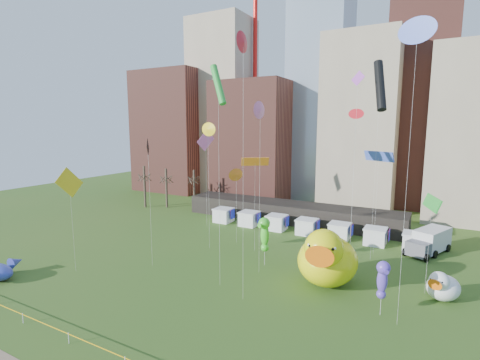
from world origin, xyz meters
The scene contains 25 objects.
skyline centered at (2.25, 61.06, 21.44)m, with size 101.00×23.00×68.00m.
pavilion centered at (-4.00, 42.00, 1.60)m, with size 38.00×6.00×3.20m, color black.
vendor_tents centered at (1.02, 36.00, 1.11)m, with size 33.24×2.80×2.40m.
bare_trees centered at (-30.17, 40.54, 4.01)m, with size 8.44×6.44×8.50m.
caution_tape centered at (0.00, 0.00, 0.68)m, with size 50.00×0.06×0.90m.
big_duck centered at (8.55, 19.64, 3.01)m, with size 6.79×8.76×6.56m.
small_duck centered at (19.19, 21.81, 1.41)m, with size 3.98×4.40×3.07m.
seahorse_green centered at (0.53, 21.57, 4.17)m, with size 1.58×1.89×5.90m.
seahorse_purple centered at (14.43, 15.99, 3.60)m, with size 1.53×1.71×5.05m.
box_truck centered at (17.76, 35.90, 1.61)m, with size 5.33×7.83×3.14m.
kite_0 centered at (2.34, 12.82, 23.74)m, with size 0.49×1.86×24.75m.
kite_1 centered at (0.85, 19.44, 18.22)m, with size 0.30×1.94×19.23m.
kite_2 centered at (-11.24, 15.05, 13.76)m, with size 1.21×1.63×15.17m.
kite_3 centered at (-1.26, 14.39, 20.51)m, with size 2.42×1.68×22.55m.
kite_4 centered at (-17.79, 9.46, 10.29)m, with size 0.03×3.51×12.11m.
kite_5 centered at (15.90, 15.13, 23.59)m, with size 1.92×1.00×24.65m.
kite_6 centered at (-6.49, 27.21, 9.82)m, with size 0.76×1.72×10.71m.
kite_7 centered at (9.19, 28.05, 20.77)m, with size 1.65×0.58×22.88m.
kite_8 centered at (8.92, 29.37, 17.84)m, with size 1.22×0.17×18.63m.
kite_9 centered at (-15.26, 32.68, 14.10)m, with size 1.20×3.35×16.01m.
kite_10 centered at (11.42, 29.46, 21.21)m, with size 2.38×3.71×24.28m.
kite_11 centered at (17.74, 22.60, 9.25)m, with size 1.76×4.07×9.89m.
kite_12 centered at (-8.69, 23.58, 16.08)m, with size 1.80×0.72×17.03m.
kite_13 centered at (11.41, 31.88, 12.77)m, with size 3.90×2.51×13.43m.
kite_14 centered at (-2.76, 25.55, 11.97)m, with size 3.15×2.56×12.56m.
Camera 1 is at (17.89, -16.06, 16.68)m, focal length 27.00 mm.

